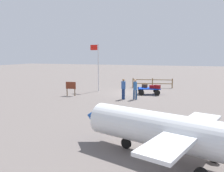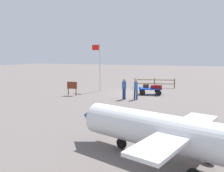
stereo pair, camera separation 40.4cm
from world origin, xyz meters
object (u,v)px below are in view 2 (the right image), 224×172
worker_trailing (124,87)px  flagpole (99,63)px  luggage_cart (150,90)px  suitcase_olive (154,87)px  worker_lead (136,88)px  suitcase_grey (159,87)px  signboard (72,86)px  airplane_near (172,133)px  suitcase_dark (146,86)px

worker_trailing → flagpole: flagpole is taller
luggage_cart → suitcase_olive: size_ratio=3.60×
worker_trailing → flagpole: (3.93, -3.59, 1.87)m
luggage_cart → suitcase_olive: (-0.42, 0.10, 0.31)m
worker_lead → luggage_cart: bearing=-101.5°
luggage_cart → flagpole: flagpole is taller
luggage_cart → worker_lead: (0.60, 2.92, 0.52)m
suitcase_grey → luggage_cart: bearing=-11.2°
suitcase_olive → flagpole: size_ratio=0.13×
luggage_cart → signboard: (6.65, 3.14, 0.39)m
luggage_cart → airplane_near: 14.42m
worker_lead → signboard: 6.06m
suitcase_dark → airplane_near: size_ratio=0.06×
suitcase_olive → worker_trailing: size_ratio=0.37×
suitcase_olive → suitcase_dark: suitcase_dark is taller
airplane_near → signboard: airplane_near is taller
suitcase_olive → suitcase_dark: size_ratio=1.21×
suitcase_olive → flagpole: flagpole is taller
suitcase_dark → worker_lead: (0.18, 3.07, 0.19)m
suitcase_grey → worker_lead: 3.11m
suitcase_dark → suitcase_olive: bearing=163.5°
worker_trailing → signboard: worker_trailing is taller
suitcase_olive → signboard: 7.69m
worker_trailing → suitcase_dark: bearing=-108.8°
luggage_cart → suitcase_dark: bearing=-19.6°
luggage_cart → airplane_near: size_ratio=0.28×
suitcase_grey → airplane_near: bearing=101.7°
suitcase_grey → suitcase_olive: suitcase_grey is taller
luggage_cart → flagpole: bearing=-4.3°
luggage_cart → worker_trailing: (1.56, 3.19, 0.58)m
suitcase_dark → worker_lead: size_ratio=0.31×
luggage_cart → signboard: bearing=25.2°
luggage_cart → signboard: 7.36m
suitcase_grey → flagpole: bearing=-5.2°
luggage_cart → worker_lead: worker_lead is taller
suitcase_grey → worker_trailing: bearing=51.4°
suitcase_olive → worker_trailing: bearing=57.4°
suitcase_olive → suitcase_dark: bearing=-16.5°
luggage_cart → signboard: signboard is taller
luggage_cart → worker_lead: bearing=78.5°
suitcase_grey → suitcase_olive: 0.44m
luggage_cart → worker_lead: 3.02m
worker_trailing → signboard: bearing=-0.6°
suitcase_olive → flagpole: bearing=-4.9°
flagpole → signboard: 4.26m
signboard → suitcase_dark: bearing=-152.2°
signboard → worker_lead: bearing=-178.0°
luggage_cart → airplane_near: bearing=104.9°
flagpole → suitcase_dark: bearing=177.1°
worker_lead → flagpole: (4.89, -3.33, 1.93)m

